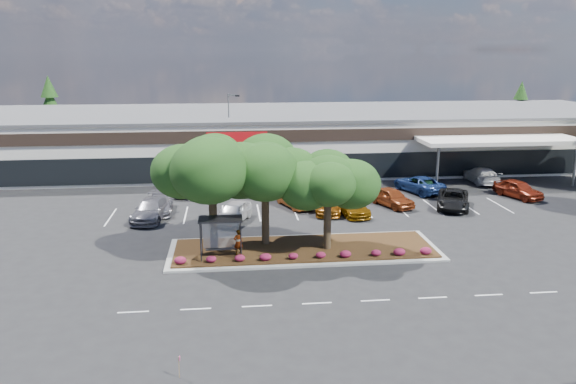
{
  "coord_description": "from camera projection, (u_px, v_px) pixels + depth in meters",
  "views": [
    {
      "loc": [
        -6.9,
        -31.22,
        13.14
      ],
      "look_at": [
        -2.43,
        9.99,
        2.6
      ],
      "focal_mm": 35.0,
      "sensor_mm": 36.0,
      "label": 1
    }
  ],
  "objects": [
    {
      "name": "car_0",
      "position": [
        151.0,
        210.0,
        44.57
      ],
      "size": [
        3.12,
        5.85,
        1.61
      ],
      "primitive_type": "imported",
      "rotation": [
        0.0,
        0.0,
        -0.16
      ],
      "color": "#5C5B63",
      "rests_on": "ground"
    },
    {
      "name": "conifer_north_west",
      "position": [
        51.0,
        113.0,
        73.99
      ],
      "size": [
        4.4,
        4.4,
        10.0
      ],
      "primitive_type": "cone",
      "color": "#153912",
      "rests_on": "ground"
    },
    {
      "name": "shrub_row",
      "position": [
        309.0,
        255.0,
        35.53
      ],
      "size": [
        17.0,
        0.8,
        0.5
      ],
      "primitive_type": null,
      "color": "#912048",
      "rests_on": "landscape_island"
    },
    {
      "name": "car_3",
      "position": [
        328.0,
        203.0,
        46.65
      ],
      "size": [
        2.84,
        5.31,
        1.46
      ],
      "primitive_type": "imported",
      "rotation": [
        0.0,
        0.0,
        -0.16
      ],
      "color": "#713807",
      "rests_on": "ground"
    },
    {
      "name": "lane_markings",
      "position": [
        316.0,
        222.0,
        44.06
      ],
      "size": [
        33.12,
        20.06,
        0.01
      ],
      "color": "silver",
      "rests_on": "ground"
    },
    {
      "name": "car_12",
      "position": [
        277.0,
        182.0,
        53.94
      ],
      "size": [
        3.25,
        4.86,
        1.52
      ],
      "primitive_type": "imported",
      "rotation": [
        0.0,
        0.0,
        3.54
      ],
      "color": "black",
      "rests_on": "ground"
    },
    {
      "name": "car_6",
      "position": [
        392.0,
        197.0,
        48.35
      ],
      "size": [
        3.52,
        4.99,
        1.58
      ],
      "primitive_type": "imported",
      "rotation": [
        0.0,
        0.0,
        0.4
      ],
      "color": "maroon",
      "rests_on": "ground"
    },
    {
      "name": "car_14",
      "position": [
        420.0,
        184.0,
        53.35
      ],
      "size": [
        2.39,
        4.69,
        1.53
      ],
      "primitive_type": "imported",
      "rotation": [
        0.0,
        0.0,
        3.28
      ],
      "color": "#1A4226",
      "rests_on": "ground"
    },
    {
      "name": "island_tree_east",
      "position": [
        328.0,
        201.0,
        36.69
      ],
      "size": [
        5.8,
        5.8,
        6.5
      ],
      "primitive_type": null,
      "color": "#153912",
      "rests_on": "landscape_island"
    },
    {
      "name": "light_pole",
      "position": [
        230.0,
        140.0,
        59.36
      ],
      "size": [
        1.43,
        0.61,
        8.7
      ],
      "rotation": [
        0.0,
        0.0,
        -0.18
      ],
      "color": "#9A9995",
      "rests_on": "ground"
    },
    {
      "name": "landscape_island",
      "position": [
        304.0,
        249.0,
        37.65
      ],
      "size": [
        18.0,
        6.0,
        0.26
      ],
      "color": "#9A9995",
      "rests_on": "ground"
    },
    {
      "name": "retail_store",
      "position": [
        287.0,
        137.0,
        65.94
      ],
      "size": [
        80.4,
        25.2,
        6.25
      ],
      "color": "silver",
      "rests_on": "ground"
    },
    {
      "name": "person_waiting",
      "position": [
        238.0,
        242.0,
        36.07
      ],
      "size": [
        0.72,
        0.58,
        1.7
      ],
      "primitive_type": "imported",
      "rotation": [
        0.0,
        0.0,
        3.47
      ],
      "color": "#594C47",
      "rests_on": "landscape_island"
    },
    {
      "name": "car_15",
      "position": [
        419.0,
        184.0,
        53.17
      ],
      "size": [
        4.34,
        6.12,
        1.55
      ],
      "primitive_type": "imported",
      "rotation": [
        0.0,
        0.0,
        3.49
      ],
      "color": "navy",
      "rests_on": "ground"
    },
    {
      "name": "bus_shelter",
      "position": [
        221.0,
        226.0,
        35.53
      ],
      "size": [
        2.75,
        1.55,
        2.59
      ],
      "color": "black",
      "rests_on": "landscape_island"
    },
    {
      "name": "car_10",
      "position": [
        240.0,
        183.0,
        53.5
      ],
      "size": [
        2.17,
        4.68,
        1.55
      ],
      "primitive_type": "imported",
      "rotation": [
        0.0,
        0.0,
        3.22
      ],
      "color": "maroon",
      "rests_on": "ground"
    },
    {
      "name": "car_5",
      "position": [
        351.0,
        206.0,
        46.04
      ],
      "size": [
        2.69,
        5.16,
        1.43
      ],
      "primitive_type": "imported",
      "rotation": [
        0.0,
        0.0,
        0.14
      ],
      "color": "#673D04",
      "rests_on": "ground"
    },
    {
      "name": "ground",
      "position": [
        346.0,
        273.0,
        34.04
      ],
      "size": [
        160.0,
        160.0,
        0.0
      ],
      "primitive_type": "plane",
      "color": "black",
      "rests_on": "ground"
    },
    {
      "name": "car_7",
      "position": [
        453.0,
        199.0,
        47.8
      ],
      "size": [
        4.45,
        6.05,
        1.53
      ],
      "primitive_type": "imported",
      "rotation": [
        0.0,
        0.0,
        -0.39
      ],
      "color": "black",
      "rests_on": "ground"
    },
    {
      "name": "car_9",
      "position": [
        188.0,
        185.0,
        52.5
      ],
      "size": [
        2.81,
        5.46,
        1.71
      ],
      "primitive_type": "imported",
      "rotation": [
        0.0,
        0.0,
        2.94
      ],
      "color": "silver",
      "rests_on": "ground"
    },
    {
      "name": "survey_stake",
      "position": [
        179.0,
        364.0,
        23.0
      ],
      "size": [
        0.08,
        0.14,
        0.98
      ],
      "color": "#997650",
      "rests_on": "ground"
    },
    {
      "name": "car_13",
      "position": [
        357.0,
        185.0,
        53.07
      ],
      "size": [
        2.45,
        5.15,
        1.45
      ],
      "primitive_type": "imported",
      "rotation": [
        0.0,
        0.0,
        3.06
      ],
      "color": "#ABB2B8",
      "rests_on": "ground"
    },
    {
      "name": "car_16",
      "position": [
        481.0,
        175.0,
        56.89
      ],
      "size": [
        2.35,
        5.55,
        1.6
      ],
      "primitive_type": "imported",
      "rotation": [
        0.0,
        0.0,
        3.12
      ],
      "color": "silver",
      "rests_on": "ground"
    },
    {
      "name": "island_tree_west",
      "position": [
        212.0,
        191.0,
        36.5
      ],
      "size": [
        7.2,
        7.2,
        7.89
      ],
      "primitive_type": null,
      "color": "#153912",
      "rests_on": "landscape_island"
    },
    {
      "name": "car_1",
      "position": [
        160.0,
        204.0,
        46.51
      ],
      "size": [
        2.22,
        5.04,
        1.44
      ],
      "primitive_type": "imported",
      "rotation": [
        0.0,
        0.0,
        0.04
      ],
      "color": "#5E5D65",
      "rests_on": "ground"
    },
    {
      "name": "car_11",
      "position": [
        242.0,
        183.0,
        53.29
      ],
      "size": [
        4.35,
        6.23,
        1.67
      ],
      "primitive_type": "imported",
      "rotation": [
        0.0,
        0.0,
        3.53
      ],
      "color": "#723507",
      "rests_on": "ground"
    },
    {
      "name": "conifer_north_east",
      "position": [
        519.0,
        113.0,
        78.88
      ],
      "size": [
        3.96,
        3.96,
        9.0
      ],
      "primitive_type": "cone",
      "color": "#153912",
      "rests_on": "ground"
    },
    {
      "name": "car_2",
      "position": [
        233.0,
        212.0,
        43.93
      ],
      "size": [
        3.5,
        4.95,
        1.56
      ],
      "primitive_type": "imported",
      "rotation": [
        0.0,
        0.0,
        -0.4
      ],
      "color": "silver",
      "rests_on": "ground"
    },
    {
      "name": "car_8",
      "position": [
        518.0,
        189.0,
        51.1
      ],
      "size": [
        3.5,
        5.14,
        1.63
      ],
      "primitive_type": "imported",
      "rotation": [
        0.0,
        0.0,
        0.37
      ],
      "color": "maroon",
      "rests_on": "ground"
    },
    {
      "name": "island_tree_mid",
      "position": [
        265.0,
        191.0,
        37.61
      ],
      "size": [
        6.6,
        6.6,
        7.32
      ],
      "primitive_type": null,
      "color": "#153912",
      "rests_on": "landscape_island"
    },
    {
      "name": "car_4",
      "position": [
        294.0,
        198.0,
        48.17
      ],
      "size": [
        3.22,
        4.94,
        1.54
      ],
      "primitive_type": "imported",
      "rotation": [
        0.0,
        0.0,
        0.37
      ],
      "color": "#813810",
      "rests_on": "ground"
    }
  ]
}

